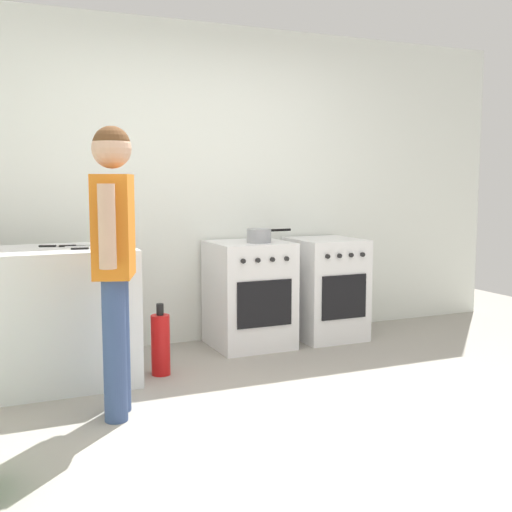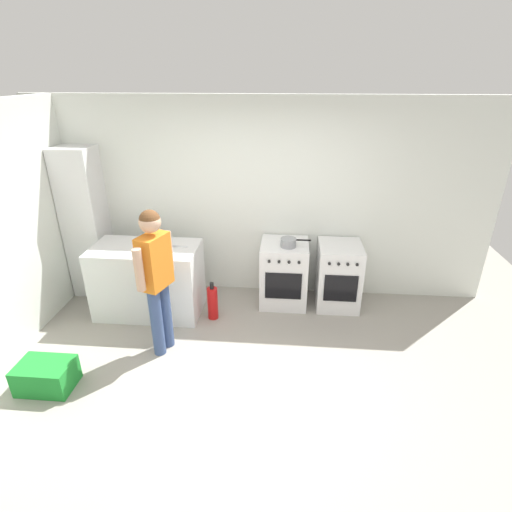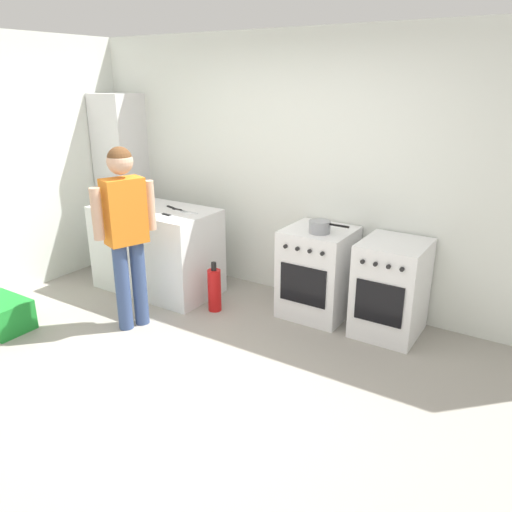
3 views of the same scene
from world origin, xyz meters
name	(u,v)px [view 2 (image 2 of 3)]	position (x,y,z in m)	size (l,w,h in m)	color
ground_plane	(244,381)	(0.00, 0.00, 0.00)	(8.00, 8.00, 0.00)	gray
back_wall	(260,200)	(0.00, 1.95, 1.30)	(6.00, 0.10, 2.60)	silver
counter_unit	(148,280)	(-1.35, 1.20, 0.45)	(1.30, 0.70, 0.90)	silver
oven_left	(284,273)	(0.35, 1.58, 0.43)	(0.61, 0.62, 0.85)	white
oven_right	(338,275)	(1.06, 1.58, 0.43)	(0.55, 0.62, 0.85)	white
pot	(289,243)	(0.40, 1.48, 0.91)	(0.38, 0.20, 0.11)	gray
knife_carving	(174,246)	(-1.00, 1.26, 0.90)	(0.33, 0.05, 0.01)	silver
knife_chef	(172,253)	(-0.96, 1.05, 0.90)	(0.31, 0.06, 0.01)	silver
knife_bread	(165,245)	(-1.12, 1.28, 0.90)	(0.34, 0.13, 0.01)	silver
person	(156,271)	(-0.95, 0.44, 0.98)	(0.30, 0.54, 1.63)	#384C7A
fire_extinguisher	(213,303)	(-0.52, 1.10, 0.22)	(0.13, 0.13, 0.50)	red
recycling_crate_lower	(46,376)	(-1.92, -0.25, 0.14)	(0.52, 0.36, 0.28)	#1E842D
larder_cabinet	(86,223)	(-2.30, 1.68, 1.00)	(0.48, 0.44, 2.00)	silver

